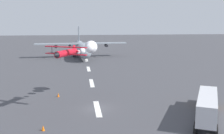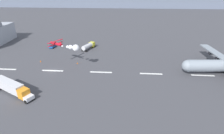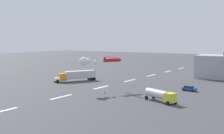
{
  "view_description": "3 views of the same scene",
  "coord_description": "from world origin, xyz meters",
  "px_view_note": "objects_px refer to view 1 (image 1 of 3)",
  "views": [
    {
      "loc": [
        -41.66,
        2.87,
        13.94
      ],
      "look_at": [
        12.42,
        -3.89,
        4.55
      ],
      "focal_mm": 43.66,
      "sensor_mm": 36.0,
      "label": 1
    },
    {
      "loc": [
        26.1,
        -57.6,
        29.52
      ],
      "look_at": [
        22.11,
        0.0,
        2.23
      ],
      "focal_mm": 28.6,
      "sensor_mm": 36.0,
      "label": 2
    },
    {
      "loc": [
        71.97,
        52.29,
        15.24
      ],
      "look_at": [
        0.84,
        4.69,
        6.85
      ],
      "focal_mm": 45.25,
      "sensor_mm": 36.0,
      "label": 3
    }
  ],
  "objects_px": {
    "cargo_transport_plane": "(82,48)",
    "traffic_cone_far": "(58,95)",
    "semi_truck_orange": "(207,103)",
    "traffic_cone_near": "(43,128)",
    "stunt_biplane_red": "(84,49)"
  },
  "relations": [
    {
      "from": "cargo_transport_plane",
      "to": "semi_truck_orange",
      "type": "xyz_separation_m",
      "value": [
        -66.7,
        -16.97,
        -1.35
      ]
    },
    {
      "from": "cargo_transport_plane",
      "to": "traffic_cone_far",
      "type": "bearing_deg",
      "value": 174.45
    },
    {
      "from": "cargo_transport_plane",
      "to": "traffic_cone_near",
      "type": "xyz_separation_m",
      "value": [
        -68.65,
        6.01,
        -3.11
      ]
    },
    {
      "from": "cargo_transport_plane",
      "to": "traffic_cone_far",
      "type": "xyz_separation_m",
      "value": [
        -53.07,
        5.16,
        -3.11
      ]
    },
    {
      "from": "traffic_cone_near",
      "to": "traffic_cone_far",
      "type": "bearing_deg",
      "value": -3.13
    },
    {
      "from": "stunt_biplane_red",
      "to": "traffic_cone_near",
      "type": "bearing_deg",
      "value": 158.31
    },
    {
      "from": "cargo_transport_plane",
      "to": "traffic_cone_near",
      "type": "bearing_deg",
      "value": 175.0
    },
    {
      "from": "traffic_cone_near",
      "to": "cargo_transport_plane",
      "type": "bearing_deg",
      "value": -5.0
    },
    {
      "from": "stunt_biplane_red",
      "to": "cargo_transport_plane",
      "type": "bearing_deg",
      "value": -0.31
    },
    {
      "from": "stunt_biplane_red",
      "to": "semi_truck_orange",
      "type": "relative_size",
      "value": 0.87
    },
    {
      "from": "stunt_biplane_red",
      "to": "traffic_cone_near",
      "type": "distance_m",
      "value": 17.7
    },
    {
      "from": "cargo_transport_plane",
      "to": "semi_truck_orange",
      "type": "distance_m",
      "value": 68.84
    },
    {
      "from": "semi_truck_orange",
      "to": "stunt_biplane_red",
      "type": "bearing_deg",
      "value": 54.27
    },
    {
      "from": "stunt_biplane_red",
      "to": "traffic_cone_near",
      "type": "height_order",
      "value": "stunt_biplane_red"
    },
    {
      "from": "cargo_transport_plane",
      "to": "stunt_biplane_red",
      "type": "relative_size",
      "value": 2.67
    }
  ]
}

